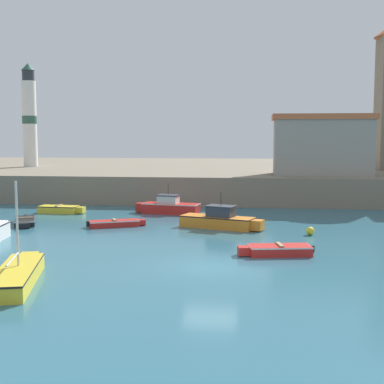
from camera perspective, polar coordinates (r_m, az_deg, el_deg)
ground_plane at (r=25.12m, az=1.96°, el=-7.96°), size 200.00×200.00×0.00m
quay_seawall at (r=65.45m, az=5.03°, el=1.75°), size 120.00×40.00×2.53m
dinghy_red_0 at (r=27.78m, az=9.09°, el=-6.10°), size 3.95×1.86×0.58m
dinghy_yellow_1 at (r=43.59m, az=-13.86°, el=-1.78°), size 3.75×1.54×0.64m
dinghy_red_3 at (r=36.34m, az=-8.15°, el=-3.29°), size 3.78×2.25×0.51m
motorboat_orange_4 at (r=35.43m, az=2.98°, el=-2.98°), size 5.71×3.11×2.40m
dinghy_black_5 at (r=38.61m, az=-17.39°, el=-2.98°), size 2.38×3.74×0.48m
sailboat_yellow_7 at (r=23.41m, az=-18.12°, el=-8.34°), size 2.83×6.35×4.22m
motorboat_red_8 at (r=42.02m, az=-2.47°, el=-1.56°), size 5.19×2.19×2.38m
mooring_buoy at (r=33.67m, az=12.49°, el=-4.08°), size 0.51×0.51×0.51m
lighthouse at (r=65.00m, az=-16.95°, el=7.65°), size 1.66×1.66×11.84m
harbor_shed_far_end at (r=50.25m, az=13.69°, el=4.95°), size 9.03×4.79×5.50m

